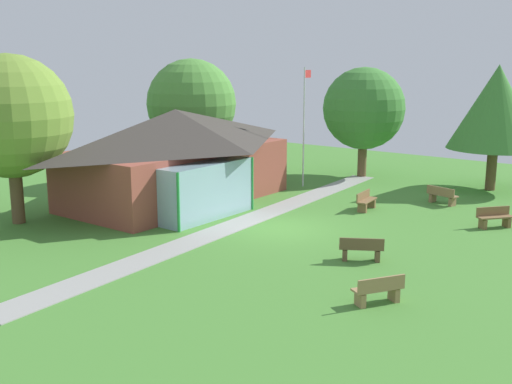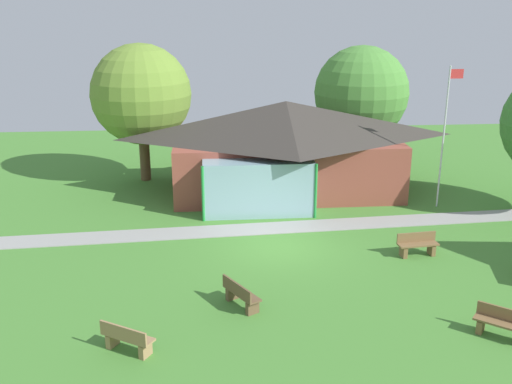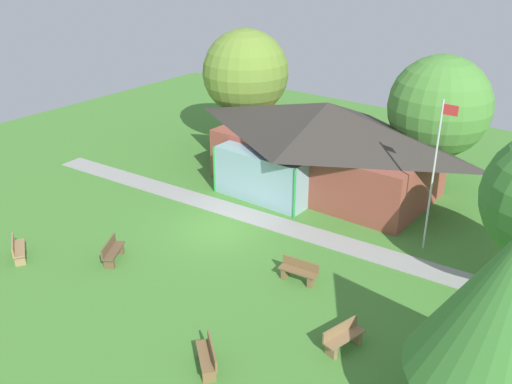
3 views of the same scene
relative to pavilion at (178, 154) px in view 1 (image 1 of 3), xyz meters
The scene contains 13 objects.
ground_plane 7.23m from the pavilion, 98.64° to the right, with size 44.00×44.00×0.00m, color #478433.
pavilion is the anchor object (origin of this frame).
footpath 5.52m from the pavilion, 101.82° to the right, with size 24.37×1.30×0.03m, color #999993.
flagpole 7.36m from the pavilion, 22.71° to the right, with size 0.64×0.08×6.32m.
bench_front_center 11.79m from the pavilion, 103.79° to the right, with size 1.14×1.51×0.84m.
bench_lawn_far_right 12.70m from the pavilion, 55.47° to the right, with size 0.80×1.56×0.84m.
bench_front_left 14.86m from the pavilion, 113.67° to the right, with size 1.51×1.16×0.84m.
bench_mid_right 9.11m from the pavilion, 63.95° to the right, with size 1.54×0.60×0.84m.
bench_front_right 14.41m from the pavilion, 72.24° to the right, with size 1.44×1.29×0.84m.
tree_behind_pavilion_left 7.72m from the pavilion, 159.74° to the left, with size 5.04×5.04×6.99m.
tree_east_hedge 11.97m from the pavilion, 19.63° to the right, with size 4.69×4.69×6.31m.
tree_behind_pavilion_right 5.85m from the pavilion, 35.55° to the left, with size 4.97×4.97×6.78m.
tree_far_east 16.41m from the pavilion, 43.21° to the right, with size 4.78×4.78×6.48m.
Camera 1 is at (-20.11, -13.95, 6.79)m, focal length 43.76 mm.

